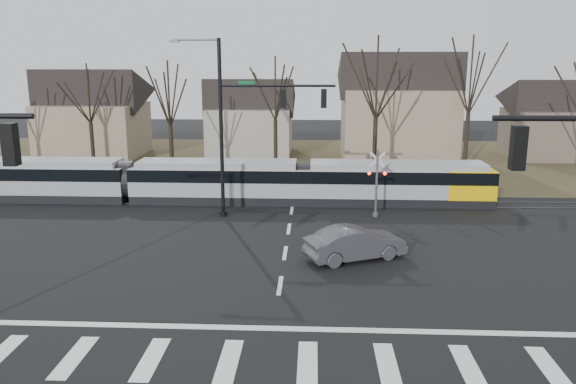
{
  "coord_description": "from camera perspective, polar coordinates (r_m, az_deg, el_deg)",
  "views": [
    {
      "loc": [
        1.32,
        -19.38,
        8.87
      ],
      "look_at": [
        0.0,
        9.0,
        2.3
      ],
      "focal_mm": 35.0,
      "sensor_mm": 36.0,
      "label": 1
    }
  ],
  "objects": [
    {
      "name": "house_d",
      "position": [
        59.12,
        25.42,
        7.02
      ],
      "size": [
        8.64,
        7.56,
        7.65
      ],
      "color": "brown",
      "rests_on": "ground"
    },
    {
      "name": "lane_dashes",
      "position": [
        36.49,
        0.51,
        -1.04
      ],
      "size": [
        0.18,
        30.0,
        0.01
      ],
      "color": "silver",
      "rests_on": "ground"
    },
    {
      "name": "rail_crossing_signal",
      "position": [
        33.12,
        8.98,
        0.69
      ],
      "size": [
        1.08,
        0.36,
        4.0
      ],
      "color": "#59595B",
      "rests_on": "ground"
    },
    {
      "name": "stop_line",
      "position": [
        19.73,
        -1.5,
        -13.68
      ],
      "size": [
        28.0,
        0.35,
        0.01
      ],
      "primitive_type": "cube",
      "color": "silver",
      "rests_on": "ground"
    },
    {
      "name": "house_c",
      "position": [
        53.06,
        11.12,
        8.85
      ],
      "size": [
        10.8,
        8.64,
        10.1
      ],
      "color": "gray",
      "rests_on": "ground"
    },
    {
      "name": "tram",
      "position": [
        36.7,
        -7.39,
        1.27
      ],
      "size": [
        35.5,
        2.64,
        2.69
      ],
      "color": "gray",
      "rests_on": "ground"
    },
    {
      "name": "crosswalk",
      "position": [
        17.8,
        -2.04,
        -16.85
      ],
      "size": [
        27.0,
        2.6,
        0.01
      ],
      "color": "silver",
      "rests_on": "ground"
    },
    {
      "name": "tree_row",
      "position": [
        45.55,
        3.55,
        8.12
      ],
      "size": [
        59.2,
        7.2,
        10.0
      ],
      "color": "black",
      "rests_on": "ground"
    },
    {
      "name": "house_a",
      "position": [
        57.65,
        -19.24,
        7.92
      ],
      "size": [
        9.72,
        8.64,
        8.6
      ],
      "color": "gray",
      "rests_on": "ground"
    },
    {
      "name": "house_b",
      "position": [
        55.95,
        -3.87,
        7.97
      ],
      "size": [
        8.64,
        7.56,
        7.65
      ],
      "color": "gray",
      "rests_on": "ground"
    },
    {
      "name": "grass_verge",
      "position": [
        52.15,
        1.18,
        3.23
      ],
      "size": [
        140.0,
        28.0,
        0.01
      ],
      "primitive_type": "cube",
      "color": "#38331E",
      "rests_on": "ground"
    },
    {
      "name": "rail_pair",
      "position": [
        36.29,
        0.5,
        -1.08
      ],
      "size": [
        90.0,
        1.52,
        0.06
      ],
      "color": "#59595E",
      "rests_on": "ground"
    },
    {
      "name": "sedan",
      "position": [
        26.05,
        6.87,
        -5.19
      ],
      "size": [
        5.1,
        5.89,
        1.54
      ],
      "primitive_type": "imported",
      "rotation": [
        0.0,
        0.0,
        1.99
      ],
      "color": "#434549",
      "rests_on": "ground"
    },
    {
      "name": "ground",
      "position": [
        21.35,
        -1.15,
        -11.53
      ],
      "size": [
        140.0,
        140.0,
        0.0
      ],
      "primitive_type": "plane",
      "color": "black"
    },
    {
      "name": "signal_pole_far",
      "position": [
        32.25,
        -4.02,
        7.35
      ],
      "size": [
        9.28,
        0.44,
        10.2
      ],
      "color": "black",
      "rests_on": "ground"
    }
  ]
}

